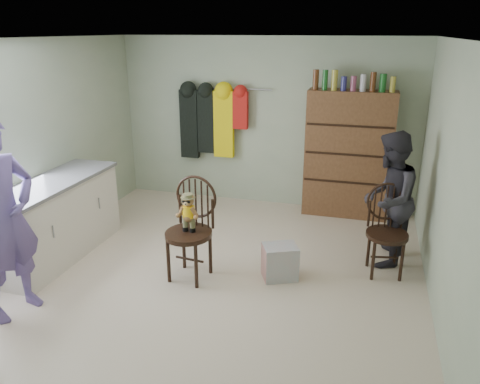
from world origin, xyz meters
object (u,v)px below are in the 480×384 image
(chair_far, at_px, (387,227))
(dresser, at_px, (348,154))
(counter, at_px, (56,219))
(chair_front, at_px, (191,222))

(chair_far, xyz_separation_m, dresser, (-0.54, 1.64, 0.37))
(chair_far, relative_size, dresser, 0.49)
(counter, distance_m, dresser, 3.96)
(chair_far, bearing_deg, chair_front, -171.82)
(chair_front, relative_size, dresser, 0.54)
(counter, height_order, dresser, dresser)
(counter, bearing_deg, dresser, 35.69)
(chair_front, height_order, dresser, dresser)
(chair_far, distance_m, dresser, 1.77)
(chair_front, relative_size, chair_far, 1.11)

